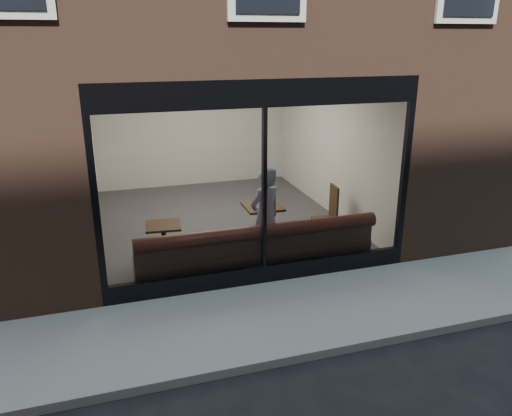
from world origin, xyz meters
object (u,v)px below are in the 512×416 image
object	(u,v)px
banquette	(256,259)
cafe_table_left	(163,226)
cafe_chair_right	(324,220)
cafe_table_right	(263,207)
person	(265,217)

from	to	relation	value
banquette	cafe_table_left	bearing A→B (deg)	153.58
banquette	cafe_chair_right	world-z (taller)	banquette
banquette	cafe_table_right	xyz separation A→B (m)	(0.49, 1.15, 0.52)
person	cafe_table_right	bearing A→B (deg)	-129.04
banquette	cafe_table_right	size ratio (longest dim) A/B	5.84
cafe_table_left	cafe_chair_right	size ratio (longest dim) A/B	1.38
person	banquette	bearing A→B (deg)	23.30
cafe_table_left	cafe_table_right	world-z (taller)	cafe_table_right
cafe_table_left	cafe_chair_right	distance (m)	3.42
cafe_table_left	cafe_table_right	xyz separation A→B (m)	(1.92, 0.44, 0.00)
cafe_chair_right	person	bearing A→B (deg)	39.41
cafe_table_right	cafe_chair_right	size ratio (longest dim) A/B	1.62
cafe_table_right	cafe_chair_right	xyz separation A→B (m)	(1.40, 0.23, -0.50)
cafe_chair_right	cafe_table_right	bearing A→B (deg)	14.41
person	cafe_chair_right	xyz separation A→B (m)	(1.64, 1.12, -0.63)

